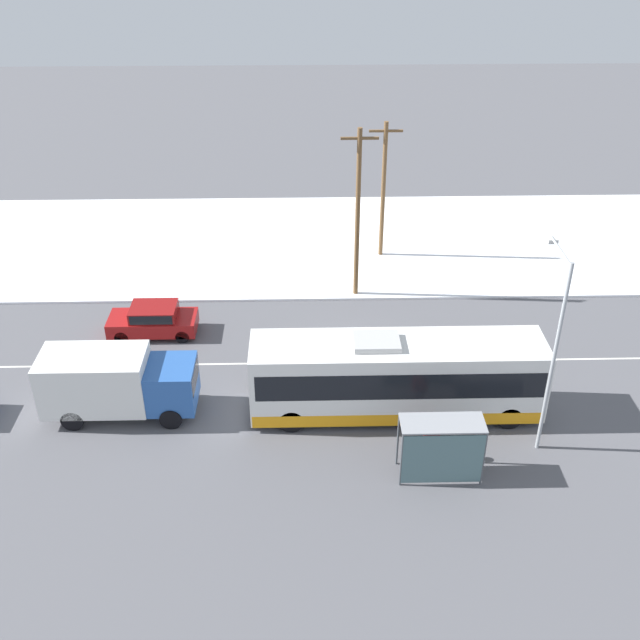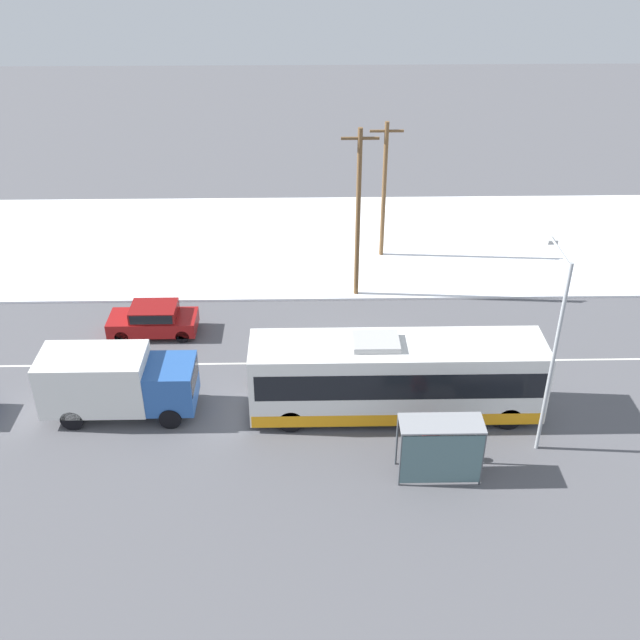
# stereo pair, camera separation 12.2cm
# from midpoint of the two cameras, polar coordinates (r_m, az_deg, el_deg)

# --- Properties ---
(ground_plane) EXTENTS (120.00, 120.00, 0.00)m
(ground_plane) POSITION_cam_midpoint_polar(r_m,az_deg,el_deg) (33.94, 2.68, -3.24)
(ground_plane) COLOR #56565B
(snow_lot) EXTENTS (80.00, 13.88, 0.12)m
(snow_lot) POSITION_cam_midpoint_polar(r_m,az_deg,el_deg) (44.87, 1.71, 5.95)
(snow_lot) COLOR white
(snow_lot) RESTS_ON ground_plane
(lane_marking_center) EXTENTS (60.00, 0.12, 0.00)m
(lane_marking_center) POSITION_cam_midpoint_polar(r_m,az_deg,el_deg) (33.94, 2.68, -3.23)
(lane_marking_center) COLOR silver
(lane_marking_center) RESTS_ON ground_plane
(city_bus) EXTENTS (11.65, 2.57, 3.54)m
(city_bus) POSITION_cam_midpoint_polar(r_m,az_deg,el_deg) (30.14, 5.93, -4.35)
(city_bus) COLOR white
(city_bus) RESTS_ON ground_plane
(box_truck) EXTENTS (6.10, 2.30, 2.80)m
(box_truck) POSITION_cam_midpoint_polar(r_m,az_deg,el_deg) (31.14, -15.25, -4.52)
(box_truck) COLOR silver
(box_truck) RESTS_ON ground_plane
(sedan_car) EXTENTS (4.15, 1.80, 1.50)m
(sedan_car) POSITION_cam_midpoint_polar(r_m,az_deg,el_deg) (36.40, -12.47, 0.10)
(sedan_car) COLOR maroon
(sedan_car) RESTS_ON ground_plane
(pedestrian_at_stop) EXTENTS (0.66, 0.29, 1.82)m
(pedestrian_at_stop) POSITION_cam_midpoint_polar(r_m,az_deg,el_deg) (28.42, 8.58, -8.66)
(pedestrian_at_stop) COLOR #23232D
(pedestrian_at_stop) RESTS_ON ground_plane
(bus_shelter) EXTENTS (3.01, 1.20, 2.40)m
(bus_shelter) POSITION_cam_midpoint_polar(r_m,az_deg,el_deg) (27.22, 9.37, -9.28)
(bus_shelter) COLOR gray
(bus_shelter) RESTS_ON ground_plane
(streetlamp) EXTENTS (0.36, 2.71, 7.97)m
(streetlamp) POSITION_cam_midpoint_polar(r_m,az_deg,el_deg) (27.99, 17.46, -0.81)
(streetlamp) COLOR #9EA3A8
(streetlamp) RESTS_ON ground_plane
(utility_pole_roadside) EXTENTS (1.80, 0.24, 8.88)m
(utility_pole_roadside) POSITION_cam_midpoint_polar(r_m,az_deg,el_deg) (37.21, 3.01, 8.14)
(utility_pole_roadside) COLOR brown
(utility_pole_roadside) RESTS_ON ground_plane
(utility_pole_snowlot) EXTENTS (1.80, 0.24, 7.82)m
(utility_pole_snowlot) POSITION_cam_midpoint_polar(r_m,az_deg,el_deg) (41.80, 4.99, 9.92)
(utility_pole_snowlot) COLOR brown
(utility_pole_snowlot) RESTS_ON ground_plane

